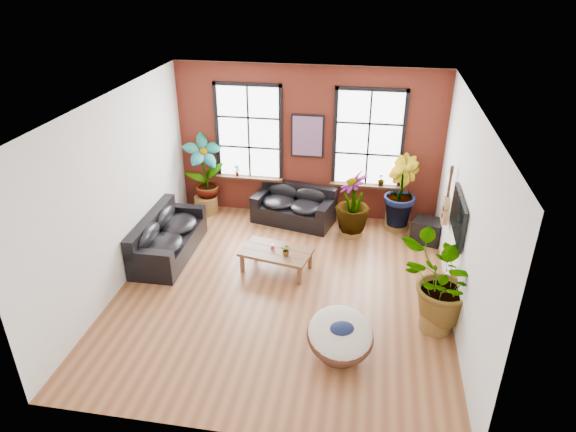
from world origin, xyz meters
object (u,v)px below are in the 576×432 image
(coffee_table, at_px, (276,253))
(papasan_chair, at_px, (340,336))
(sofa_left, at_px, (166,238))
(sofa_back, at_px, (294,206))

(coffee_table, distance_m, papasan_chair, 2.65)
(sofa_left, bearing_deg, coffee_table, -95.39)
(coffee_table, bearing_deg, sofa_left, -173.23)
(sofa_back, distance_m, sofa_left, 3.04)
(sofa_back, bearing_deg, coffee_table, -77.20)
(sofa_left, distance_m, papasan_chair, 4.48)
(sofa_back, relative_size, papasan_chair, 1.53)
(sofa_left, bearing_deg, sofa_back, -51.20)
(sofa_back, distance_m, papasan_chair, 4.58)
(sofa_back, bearing_deg, sofa_left, -127.38)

